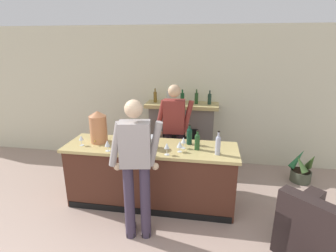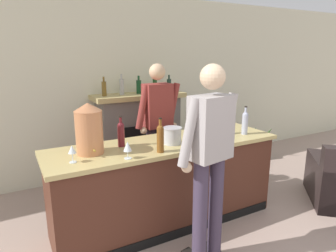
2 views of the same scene
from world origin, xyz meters
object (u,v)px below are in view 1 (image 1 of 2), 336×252
at_px(fireplace_stone, 182,134).
at_px(wine_glass_back_row, 81,138).
at_px(armchair_black, 325,237).
at_px(wine_bottle_chardonnay_pale, 218,144).
at_px(wine_glass_front_left, 167,146).
at_px(person_bartender, 174,130).
at_px(wine_bottle_port_short, 189,135).
at_px(ice_bucket_steel, 151,142).
at_px(copper_dispenser, 98,127).
at_px(wine_glass_by_dispenser, 180,144).
at_px(wine_bottle_rose_blush, 197,141).
at_px(potted_plant_corner, 302,170).
at_px(person_customer, 136,166).
at_px(wine_glass_near_bucket, 183,141).
at_px(wine_bottle_riesling_slim, 121,133).
at_px(wine_bottle_burgundy_dark, 132,142).
at_px(wine_glass_mid_counter, 107,144).

height_order(fireplace_stone, wine_glass_back_row, fireplace_stone).
relative_size(fireplace_stone, armchair_black, 1.27).
distance_m(wine_bottle_chardonnay_pale, wine_glass_front_left, 0.69).
bearing_deg(fireplace_stone, person_bartender, -93.83).
bearing_deg(wine_bottle_port_short, person_bartender, 120.18).
height_order(person_bartender, wine_bottle_port_short, person_bartender).
relative_size(armchair_black, ice_bucket_steel, 6.39).
height_order(fireplace_stone, wine_glass_front_left, fireplace_stone).
xyz_separation_m(copper_dispenser, wine_glass_by_dispenser, (1.27, -0.18, -0.14)).
xyz_separation_m(armchair_black, wine_glass_back_row, (-3.24, 0.63, 0.80)).
relative_size(wine_bottle_rose_blush, wine_glass_back_row, 1.84).
distance_m(potted_plant_corner, person_customer, 3.25).
relative_size(potted_plant_corner, wine_glass_near_bucket, 3.67).
height_order(copper_dispenser, wine_glass_front_left, copper_dispenser).
bearing_deg(wine_bottle_chardonnay_pale, wine_bottle_riesling_slim, 170.20).
bearing_deg(wine_bottle_riesling_slim, potted_plant_corner, 18.08).
relative_size(potted_plant_corner, wine_bottle_burgundy_dark, 1.81).
xyz_separation_m(person_customer, wine_bottle_rose_blush, (0.69, 0.76, 0.07)).
height_order(armchair_black, wine_glass_near_bucket, wine_glass_near_bucket).
distance_m(wine_glass_mid_counter, wine_glass_by_dispenser, 1.02).
bearing_deg(potted_plant_corner, person_bartender, -170.54).
bearing_deg(wine_bottle_port_short, wine_bottle_chardonnay_pale, -38.08).
bearing_deg(wine_glass_back_row, ice_bucket_steel, 3.57).
distance_m(fireplace_stone, wine_bottle_rose_blush, 1.59).
xyz_separation_m(armchair_black, wine_glass_by_dispenser, (-1.78, 0.63, 0.79)).
relative_size(person_bartender, wine_bottle_rose_blush, 6.13).
bearing_deg(wine_glass_front_left, wine_glass_by_dispenser, 38.68).
bearing_deg(wine_glass_by_dispenser, wine_glass_near_bucket, 75.17).
relative_size(copper_dispenser, wine_bottle_burgundy_dark, 1.44).
height_order(wine_bottle_chardonnay_pale, wine_bottle_rose_blush, wine_bottle_chardonnay_pale).
bearing_deg(person_customer, ice_bucket_steel, 87.38).
xyz_separation_m(wine_bottle_port_short, wine_bottle_riesling_slim, (-1.03, -0.08, 0.00)).
xyz_separation_m(potted_plant_corner, wine_glass_mid_counter, (-3.09, -1.37, 0.85)).
bearing_deg(wine_bottle_riesling_slim, wine_bottle_burgundy_dark, -53.08).
relative_size(potted_plant_corner, wine_glass_back_row, 3.96).
xyz_separation_m(fireplace_stone, wine_bottle_burgundy_dark, (-0.51, -1.72, 0.45)).
height_order(wine_bottle_rose_blush, wine_glass_back_row, wine_bottle_rose_blush).
relative_size(person_bartender, wine_glass_mid_counter, 10.73).
bearing_deg(wine_bottle_burgundy_dark, wine_bottle_rose_blush, 14.96).
height_order(fireplace_stone, person_bartender, person_bartender).
height_order(ice_bucket_steel, wine_glass_mid_counter, ice_bucket_steel).
xyz_separation_m(wine_bottle_rose_blush, wine_glass_mid_counter, (-1.24, -0.26, -0.02)).
distance_m(ice_bucket_steel, wine_bottle_burgundy_dark, 0.31).
distance_m(wine_bottle_port_short, wine_bottle_rose_blush, 0.23).
xyz_separation_m(wine_bottle_port_short, wine_glass_by_dispenser, (-0.11, -0.32, -0.03)).
bearing_deg(wine_glass_near_bucket, copper_dispenser, 178.29).
bearing_deg(wine_bottle_burgundy_dark, wine_glass_front_left, -1.81).
xyz_separation_m(fireplace_stone, wine_glass_back_row, (-1.32, -1.60, 0.41)).
height_order(wine_bottle_port_short, wine_glass_by_dispenser, wine_bottle_port_short).
distance_m(person_bartender, wine_glass_near_bucket, 0.75).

